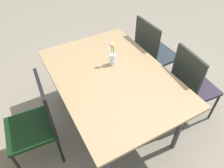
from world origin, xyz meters
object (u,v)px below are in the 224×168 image
at_px(chair_near_right, 153,51).
at_px(flower_vase, 113,56).
at_px(chair_near_left, 191,84).
at_px(chair_far_side, 37,120).
at_px(dining_table, 112,79).

height_order(chair_near_right, flower_vase, flower_vase).
relative_size(chair_near_left, chair_far_side, 1.00).
xyz_separation_m(dining_table, chair_near_left, (-0.36, -0.85, -0.16)).
distance_m(chair_near_right, chair_far_side, 1.74).
bearing_deg(flower_vase, chair_near_left, -125.03).
distance_m(dining_table, chair_near_left, 0.93).
bearing_deg(dining_table, flower_vase, -30.68).
xyz_separation_m(chair_near_left, chair_far_side, (0.34, 1.70, 0.01)).
relative_size(chair_near_left, chair_near_right, 0.99).
xyz_separation_m(chair_near_right, chair_far_side, (-0.39, 1.69, -0.00)).
xyz_separation_m(chair_near_left, chair_near_right, (0.73, 0.00, 0.01)).
relative_size(dining_table, flower_vase, 6.12).
bearing_deg(chair_near_right, chair_far_side, -77.91).
relative_size(chair_near_right, flower_vase, 3.83).
xyz_separation_m(dining_table, flower_vase, (0.16, -0.10, 0.16)).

